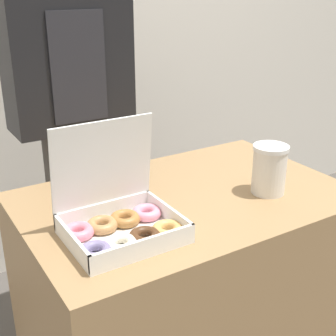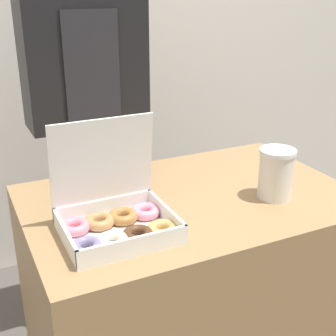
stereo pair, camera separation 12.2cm
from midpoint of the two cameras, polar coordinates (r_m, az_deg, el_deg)
The scene contains 4 objects.
table at distance 1.56m, azimuth -0.28°, elevation -15.63°, with size 0.95×0.62×0.73m.
donut_box at distance 1.16m, azimuth -8.89°, elevation -6.40°, with size 0.30×0.23×0.28m.
coffee_cup at distance 1.38m, azimuth 9.81°, elevation -0.20°, with size 0.10×0.10×0.15m.
person_customer at distance 1.66m, azimuth -13.68°, elevation 5.59°, with size 0.40×0.22×1.60m.
Camera 1 is at (-0.70, -1.03, 1.32)m, focal length 50.00 mm.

